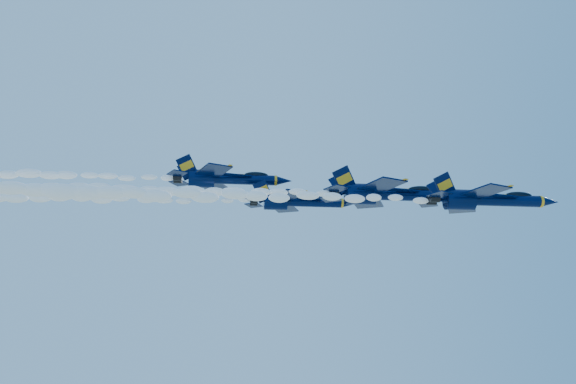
{
  "coord_description": "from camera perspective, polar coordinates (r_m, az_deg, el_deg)",
  "views": [
    {
      "loc": [
        -13.09,
        -86.8,
        127.55
      ],
      "look_at": [
        -4.15,
        0.08,
        152.77
      ],
      "focal_mm": 40.0,
      "sensor_mm": 36.0,
      "label": 1
    }
  ],
  "objects": [
    {
      "name": "smoke_trail_jet_fourth",
      "position": [
        104.85,
        -23.14,
        1.41
      ],
      "size": [
        47.47,
        2.06,
        1.85
      ],
      "primitive_type": "ellipsoid",
      "color": "white"
    },
    {
      "name": "smoke_trail_jet_third",
      "position": [
        98.06,
        -17.32,
        -0.56
      ],
      "size": [
        47.47,
        1.81,
        1.63
      ],
      "primitive_type": "ellipsoid",
      "color": "white"
    },
    {
      "name": "jet_third",
      "position": [
        96.75,
        0.79,
        -0.86
      ],
      "size": [
        16.28,
        13.35,
        6.05
      ],
      "color": "black"
    },
    {
      "name": "smoke_trail_jet_lead",
      "position": [
        78.57,
        -4.22,
        -0.35
      ],
      "size": [
        47.47,
        1.92,
        1.73
      ],
      "primitive_type": "ellipsoid",
      "color": "white"
    },
    {
      "name": "jet_lead",
      "position": [
        85.32,
        17.15,
        -0.65
      ],
      "size": [
        17.24,
        14.14,
        6.4
      ],
      "color": "black"
    },
    {
      "name": "smoke_trail_jet_second",
      "position": [
        87.45,
        -11.87,
        0.15
      ],
      "size": [
        47.47,
        2.14,
        1.92
      ],
      "primitive_type": "ellipsoid",
      "color": "white"
    },
    {
      "name": "jet_second",
      "position": [
        89.9,
        8.81,
        -0.18
      ],
      "size": [
        19.19,
        15.74,
        7.13
      ],
      "color": "black"
    },
    {
      "name": "jet_fourth",
      "position": [
        100.11,
        -5.58,
        1.19
      ],
      "size": [
        18.45,
        15.13,
        6.85
      ],
      "color": "black"
    }
  ]
}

